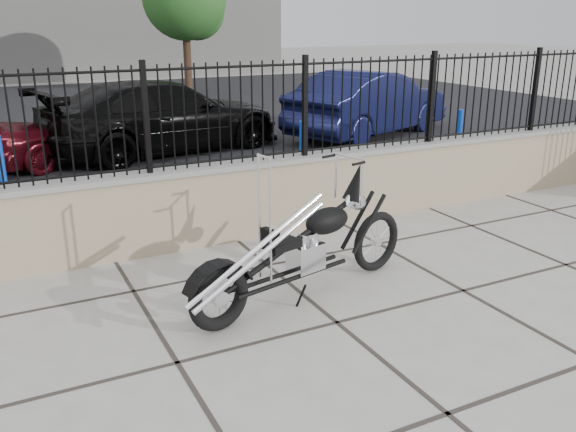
% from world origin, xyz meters
% --- Properties ---
extents(ground_plane, '(90.00, 90.00, 0.00)m').
position_xyz_m(ground_plane, '(0.00, 0.00, 0.00)').
color(ground_plane, '#99968E').
rests_on(ground_plane, ground).
extents(parking_lot, '(30.00, 30.00, 0.00)m').
position_xyz_m(parking_lot, '(0.00, 12.50, 0.00)').
color(parking_lot, black).
rests_on(parking_lot, ground).
extents(retaining_wall, '(14.00, 0.36, 0.96)m').
position_xyz_m(retaining_wall, '(0.00, 2.50, 0.48)').
color(retaining_wall, gray).
rests_on(retaining_wall, ground_plane).
extents(iron_fence, '(14.00, 0.08, 1.20)m').
position_xyz_m(iron_fence, '(0.00, 2.50, 1.56)').
color(iron_fence, black).
rests_on(iron_fence, retaining_wall).
extents(chopper_motorcycle, '(2.60, 1.04, 1.54)m').
position_xyz_m(chopper_motorcycle, '(-0.05, 0.60, 0.77)').
color(chopper_motorcycle, black).
rests_on(chopper_motorcycle, ground_plane).
extents(car_black, '(5.33, 3.08, 1.45)m').
position_xyz_m(car_black, '(0.66, 7.88, 0.73)').
color(car_black, black).
rests_on(car_black, parking_lot).
extents(car_blue, '(4.77, 3.14, 1.49)m').
position_xyz_m(car_blue, '(5.39, 7.52, 0.74)').
color(car_blue, '#10143C').
rests_on(car_blue, parking_lot).
extents(bollard_a, '(0.15, 0.15, 1.11)m').
position_xyz_m(bollard_a, '(-2.49, 4.88, 0.55)').
color(bollard_a, '#0B3FA5').
rests_on(bollard_a, ground_plane).
extents(bollard_b, '(0.14, 0.14, 0.97)m').
position_xyz_m(bollard_b, '(2.19, 4.78, 0.49)').
color(bollard_b, '#0B33A9').
rests_on(bollard_b, ground_plane).
extents(bollard_c, '(0.13, 0.13, 0.89)m').
position_xyz_m(bollard_c, '(5.91, 5.05, 0.44)').
color(bollard_c, '#0C31BE').
rests_on(bollard_c, ground_plane).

